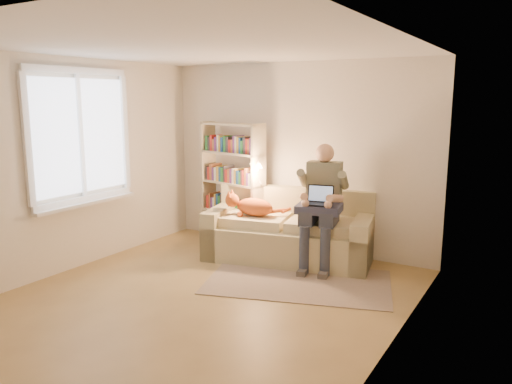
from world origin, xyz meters
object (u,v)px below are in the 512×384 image
Objects in this scene: cat at (249,206)px; laptop at (322,200)px; sofa at (290,234)px; person at (322,199)px; bookshelf at (233,178)px.

laptop is at bearing -9.24° from cat.
sofa is 1.48× the size of person.
bookshelf reaches higher than sofa.
cat is 1.03m from laptop.
sofa is 1.29× the size of bookshelf.
person is 0.99m from cat.
bookshelf is (-1.54, 0.35, 0.09)m from laptop.
cat is (-0.96, -0.18, -0.17)m from person.
sofa is at bearing 14.72° from cat.
sofa is 0.72m from person.
laptop is 0.21× the size of bookshelf.
bookshelf is at bearing 159.66° from person.
laptop is at bearing -32.06° from sofa.
bookshelf reaches higher than cat.
cat is at bearing 178.68° from person.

